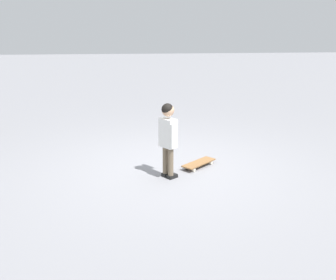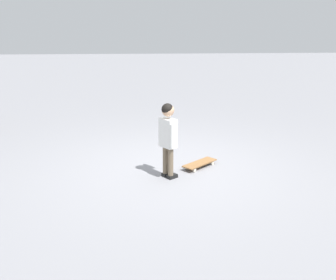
% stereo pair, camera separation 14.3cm
% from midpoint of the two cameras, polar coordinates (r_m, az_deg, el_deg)
% --- Properties ---
extents(ground_plane, '(50.00, 50.00, 0.00)m').
position_cam_midpoint_polar(ground_plane, '(5.80, 1.31, -4.18)').
color(ground_plane, gray).
extents(child_person, '(0.27, 0.40, 1.06)m').
position_cam_midpoint_polar(child_person, '(5.24, 0.79, 1.12)').
color(child_person, brown).
rests_on(child_person, ground).
extents(skateboard, '(0.58, 0.54, 0.07)m').
position_cam_midpoint_polar(skateboard, '(5.84, 5.41, -3.47)').
color(skateboard, olive).
rests_on(skateboard, ground).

